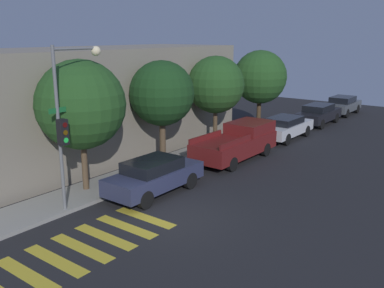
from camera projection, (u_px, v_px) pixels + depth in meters
The scene contains 14 objects.
ground_plane at pixel (172, 218), 15.18m from camera, with size 60.00×60.00×0.00m, color black.
sidewalk at pixel (93, 190), 17.68m from camera, with size 26.00×2.15×0.14m, color gray.
building_row at pixel (26, 113), 19.63m from camera, with size 26.00×6.00×5.66m, color gray.
crosswalk at pixel (82, 248), 13.07m from camera, with size 6.06×2.60×0.00m.
traffic_light_pole at pixel (69, 110), 15.03m from camera, with size 2.37×0.56×5.99m.
sedan_near_corner at pixel (154, 176), 17.28m from camera, with size 4.40×1.74×1.48m.
pickup_truck at pixel (238, 142), 22.18m from camera, with size 5.41×2.05×1.79m.
sedan_middle at pixel (285, 127), 26.50m from camera, with size 4.60×1.85×1.39m.
sedan_far_end at pixel (319, 114), 30.71m from camera, with size 4.60×1.78×1.48m.
sedan_tail_of_row at pixel (343, 105), 34.65m from camera, with size 4.22×1.79×1.47m.
tree_near_corner at pixel (81, 105), 16.80m from camera, with size 3.56×3.56×5.43m.
tree_midblock at pixel (162, 94), 20.52m from camera, with size 3.15×3.15×5.16m.
tree_far_end at pixel (216, 85), 24.04m from camera, with size 3.22×3.22×5.20m.
tree_behind_truck at pixel (260, 77), 27.98m from camera, with size 3.48×3.48×5.36m.
Camera 1 is at (-10.72, -9.10, 6.33)m, focal length 40.00 mm.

